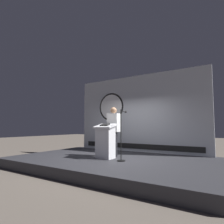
% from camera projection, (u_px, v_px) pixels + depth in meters
% --- Properties ---
extents(ground_plane, '(40.00, 40.00, 0.00)m').
position_uv_depth(ground_plane, '(113.00, 167.00, 6.05)').
color(ground_plane, '#6B6056').
extents(stage_platform, '(6.40, 4.00, 0.30)m').
position_uv_depth(stage_platform, '(113.00, 163.00, 6.07)').
color(stage_platform, '#333338').
rests_on(stage_platform, ground).
extents(banner_display, '(5.54, 0.12, 3.10)m').
position_uv_depth(banner_display, '(136.00, 113.00, 7.77)').
color(banner_display, '#B2B7C1').
rests_on(banner_display, stage_platform).
extents(podium, '(0.64, 0.50, 1.10)m').
position_uv_depth(podium, '(105.00, 141.00, 6.04)').
color(podium, silver).
rests_on(podium, stage_platform).
extents(speaker_person, '(0.40, 0.26, 1.67)m').
position_uv_depth(speaker_person, '(114.00, 131.00, 6.46)').
color(speaker_person, black).
rests_on(speaker_person, stage_platform).
extents(microphone_stand, '(0.24, 0.46, 1.51)m').
position_uv_depth(microphone_stand, '(122.00, 143.00, 5.60)').
color(microphone_stand, black).
rests_on(microphone_stand, stage_platform).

